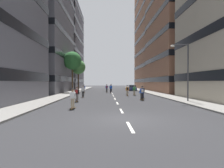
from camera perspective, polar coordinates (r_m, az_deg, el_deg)
ground_plane at (r=37.05m, az=-0.09°, el=-2.89°), size 156.54×156.54×0.00m
sidewalk_left at (r=40.92m, az=-12.12°, el=-2.47°), size 2.96×71.75×0.14m
sidewalk_right at (r=41.43m, az=11.49°, el=-2.43°), size 2.96×71.75×0.14m
lane_markings at (r=38.96m, az=-0.18°, el=-2.71°), size 0.16×62.20×0.01m
building_left_mid at (r=45.80m, az=-24.65°, el=19.46°), size 16.04×20.16×34.02m
building_left_far at (r=61.96m, az=-17.88°, el=11.28°), size 16.04×20.72×27.31m
building_right_mid at (r=45.93m, az=23.58°, el=15.70°), size 16.04×19.02×28.33m
building_right_far at (r=63.69m, az=16.10°, el=15.33°), size 16.04×18.66×36.71m
parked_car_near at (r=46.88m, az=6.56°, el=-1.29°), size 1.82×4.40×1.52m
street_tree_near at (r=38.84m, az=-12.75°, el=7.35°), size 3.87×3.87×8.67m
street_tree_mid at (r=46.66m, az=-10.90°, el=5.38°), size 3.72×3.72×7.90m
streetlamp_right at (r=21.70m, az=22.60°, el=5.48°), size 2.13×0.30×6.50m
skater_0 at (r=41.75m, az=-0.27°, el=-1.14°), size 0.56×0.92×1.78m
skater_1 at (r=15.30m, az=-12.66°, el=-4.27°), size 0.57×0.92×1.78m
skater_2 at (r=37.32m, az=-9.11°, el=-1.31°), size 0.57×0.92×1.78m
skater_3 at (r=22.34m, az=9.66°, el=-2.63°), size 0.57×0.92×1.78m
skater_4 at (r=29.39m, az=4.99°, el=-1.84°), size 0.54×0.91×1.78m
skater_5 at (r=26.65m, az=-9.40°, el=-2.17°), size 0.56×0.92×1.78m
skater_6 at (r=20.59m, az=-11.35°, el=-2.92°), size 0.55×0.91×1.78m
skater_7 at (r=38.77m, az=-1.72°, el=-1.23°), size 0.56×0.92×1.78m
skater_8 at (r=36.12m, az=-0.42°, el=-1.42°), size 0.54×0.91×1.78m
skater_9 at (r=24.53m, az=9.99°, el=-2.41°), size 0.56×0.92×1.78m
skater_10 at (r=30.50m, az=7.30°, el=-1.75°), size 0.57×0.92×1.78m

